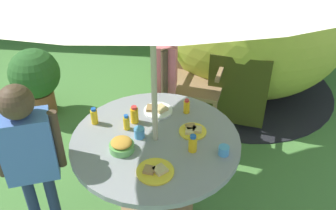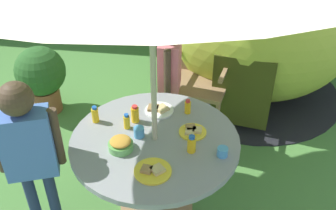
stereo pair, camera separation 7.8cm
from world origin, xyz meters
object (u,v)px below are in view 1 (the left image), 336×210
object	(u,v)px
cup_far	(139,133)
plate_center_front	(155,171)
juice_bottle_far_left	(134,115)
child_in_blue_shirt	(28,147)
plate_back_edge	(158,110)
juice_bottle_center_back	(94,116)
snack_bowl	(122,145)
juice_bottle_near_right	(126,123)
wooden_chair	(197,70)
child_in_pink_shirt	(166,65)
cup_near	(224,150)
juice_bottle_near_left	(187,106)
dome_tent	(251,24)
juice_bottle_mid_left	(193,144)
potted_plant	(35,78)
garden_table	(156,157)
plate_far_right	(193,131)

from	to	relation	value
cup_far	plate_center_front	bearing A→B (deg)	-64.69
juice_bottle_far_left	child_in_blue_shirt	bearing A→B (deg)	-141.87
plate_back_edge	juice_bottle_center_back	size ratio (longest dim) A/B	1.68
snack_bowl	juice_bottle_near_right	xyz separation A→B (m)	(-0.01, 0.22, 0.01)
child_in_blue_shirt	snack_bowl	world-z (taller)	child_in_blue_shirt
wooden_chair	juice_bottle_center_back	world-z (taller)	wooden_chair
plate_back_edge	child_in_pink_shirt	bearing A→B (deg)	89.61
child_in_pink_shirt	cup_near	world-z (taller)	child_in_pink_shirt
plate_back_edge	juice_bottle_far_left	size ratio (longest dim) A/B	1.61
juice_bottle_near_right	cup_far	size ratio (longest dim) A/B	1.61
juice_bottle_near_left	dome_tent	bearing A→B (deg)	69.45
snack_bowl	juice_bottle_near_left	distance (m)	0.60
snack_bowl	juice_bottle_mid_left	distance (m)	0.46
dome_tent	potted_plant	bearing A→B (deg)	-151.53
wooden_chair	potted_plant	size ratio (longest dim) A/B	1.39
snack_bowl	juice_bottle_near_right	bearing A→B (deg)	93.08
child_in_pink_shirt	juice_bottle_far_left	bearing A→B (deg)	-13.60
child_in_blue_shirt	juice_bottle_far_left	size ratio (longest dim) A/B	9.19
plate_center_front	cup_near	world-z (taller)	cup_near
wooden_chair	juice_bottle_center_back	xyz separation A→B (m)	(-0.68, -1.08, 0.19)
plate_center_front	garden_table	bearing A→B (deg)	97.66
wooden_chair	juice_bottle_far_left	xyz separation A→B (m)	(-0.40, -1.04, 0.19)
juice_bottle_far_left	plate_back_edge	bearing A→B (deg)	45.92
plate_center_front	cup_near	bearing A→B (deg)	26.81
potted_plant	child_in_blue_shirt	size ratio (longest dim) A/B	0.58
child_in_blue_shirt	juice_bottle_center_back	xyz separation A→B (m)	(0.30, 0.41, -0.04)
cup_far	plate_far_right	bearing A→B (deg)	14.55
dome_tent	snack_bowl	distance (m)	2.17
child_in_pink_shirt	plate_center_front	distance (m)	1.18
dome_tent	juice_bottle_near_right	bearing A→B (deg)	-109.21
plate_far_right	juice_bottle_near_left	size ratio (longest dim) A/B	1.68
dome_tent	cup_far	distance (m)	2.00
plate_center_front	juice_bottle_center_back	xyz separation A→B (m)	(-0.49, 0.44, 0.05)
child_in_pink_shirt	child_in_blue_shirt	size ratio (longest dim) A/B	0.98
wooden_chair	plate_center_front	world-z (taller)	wooden_chair
garden_table	child_in_blue_shirt	bearing A→B (deg)	-159.45
juice_bottle_center_back	juice_bottle_near_left	bearing A→B (deg)	17.51
snack_bowl	juice_bottle_center_back	distance (m)	0.36
potted_plant	child_in_pink_shirt	xyz separation A→B (m)	(1.32, -0.24, 0.36)
plate_back_edge	juice_bottle_near_right	distance (m)	0.30
child_in_blue_shirt	juice_bottle_mid_left	distance (m)	1.02
plate_far_right	dome_tent	bearing A→B (deg)	73.75
juice_bottle_far_left	cup_near	size ratio (longest dim) A/B	1.91
wooden_chair	snack_bowl	distance (m)	1.42
dome_tent	cup_near	world-z (taller)	dome_tent
snack_bowl	juice_bottle_near_left	bearing A→B (deg)	50.11
child_in_pink_shirt	cup_near	xyz separation A→B (m)	(0.48, -0.97, -0.06)
snack_bowl	cup_near	world-z (taller)	snack_bowl
garden_table	plate_center_front	xyz separation A→B (m)	(0.04, -0.31, 0.17)
wooden_chair	cup_near	size ratio (longest dim) A/B	14.14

